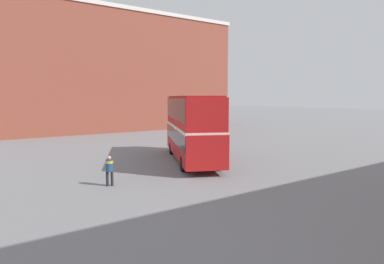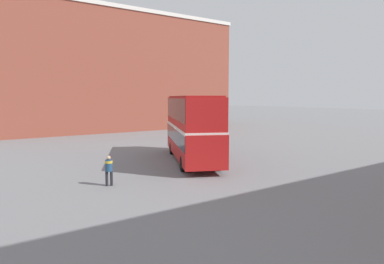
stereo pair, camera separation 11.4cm
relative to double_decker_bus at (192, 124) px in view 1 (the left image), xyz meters
name	(u,v)px [view 1 (the left image)]	position (x,y,z in m)	size (l,w,h in m)	color
ground_plane	(194,163)	(0.76, -0.34, -2.71)	(240.00, 240.00, 0.00)	slate
building_row_left	(113,72)	(-27.63, 5.52, 5.57)	(11.64, 34.90, 16.54)	brown
double_decker_bus	(192,124)	(0.00, 0.00, 0.00)	(10.90, 7.07, 4.76)	red
pedestrian_foreground	(109,168)	(3.25, -7.67, -1.73)	(0.50, 0.50, 1.61)	#232328
parked_car_kerb_near	(199,131)	(-11.14, 9.01, -1.96)	(4.31, 2.75, 1.48)	slate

